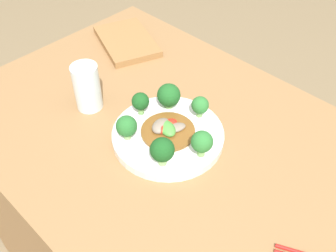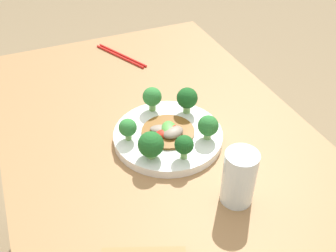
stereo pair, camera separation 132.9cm
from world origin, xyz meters
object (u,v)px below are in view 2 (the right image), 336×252
broccoli_west (152,97)px  stirfry_center (169,131)px  plate (168,136)px  broccoli_northeast (208,126)px  broccoli_east (184,145)px  drinking_glass (239,178)px  broccoli_northwest (187,98)px  chopsticks (121,56)px  broccoli_south (128,128)px  broccoli_southeast (151,145)px

broccoli_west → stirfry_center: size_ratio=0.51×
plate → broccoli_northeast: size_ratio=4.27×
broccoli_east → drinking_glass: bearing=23.5°
stirfry_center → drinking_glass: drinking_glass is taller
broccoli_northeast → broccoli_east: bearing=-63.6°
broccoli_northwest → stirfry_center: bearing=-50.6°
broccoli_east → plate: bearing=179.0°
broccoli_east → chopsticks: bearing=177.7°
stirfry_center → broccoli_south: bearing=-101.9°
broccoli_northeast → broccoli_west: size_ratio=0.94×
broccoli_west → stirfry_center: broccoli_west is taller
broccoli_west → drinking_glass: drinking_glass is taller
broccoli_southeast → chopsticks: 0.51m
broccoli_south → broccoli_southeast: size_ratio=0.85×
broccoli_south → drinking_glass: drinking_glass is taller
broccoli_south → chopsticks: 0.44m
broccoli_southeast → stirfry_center: 0.09m
broccoli_northeast → broccoli_west: (-0.15, -0.08, 0.00)m
stirfry_center → chopsticks: stirfry_center is taller
broccoli_northeast → broccoli_east: (0.04, -0.08, 0.00)m
broccoli_northwest → stirfry_center: size_ratio=0.55×
broccoli_southeast → stirfry_center: broccoli_southeast is taller
broccoli_northeast → broccoli_south: bearing=-111.9°
broccoli_southeast → broccoli_west: bearing=158.0°
drinking_glass → plate: bearing=-166.1°
broccoli_northeast → broccoli_northwest: 0.11m
broccoli_northeast → broccoli_northwest: bearing=-179.4°
broccoli_northwest → stirfry_center: (0.06, -0.08, -0.03)m
broccoli_southeast → stirfry_center: size_ratio=0.51×
broccoli_northeast → stirfry_center: (-0.05, -0.08, -0.03)m
broccoli_east → broccoli_southeast: size_ratio=0.91×
broccoli_south → broccoli_southeast: broccoli_southeast is taller
broccoli_northeast → broccoli_northwest: broccoli_northwest is taller
broccoli_west → broccoli_southeast: size_ratio=1.00×
drinking_glass → chopsticks: size_ratio=0.60×
plate → broccoli_east: broccoli_east is taller
stirfry_center → chopsticks: (-0.44, 0.02, -0.03)m
broccoli_east → stirfry_center: broccoli_east is taller
broccoli_west → stirfry_center: 0.11m
plate → broccoli_east: 0.10m
broccoli_east → chopsticks: broccoli_east is taller
broccoli_northeast → drinking_glass: size_ratio=0.50×
drinking_glass → broccoli_west: bearing=-170.1°
broccoli_east → chopsticks: 0.53m
drinking_glass → broccoli_east: bearing=-156.5°
plate → broccoli_northeast: 0.10m
broccoli_northwest → broccoli_southeast: size_ratio=1.07×
broccoli_northeast → plate: bearing=-125.0°
broccoli_west → chopsticks: (-0.33, 0.02, -0.06)m
broccoli_southeast → broccoli_northeast: bearing=93.3°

